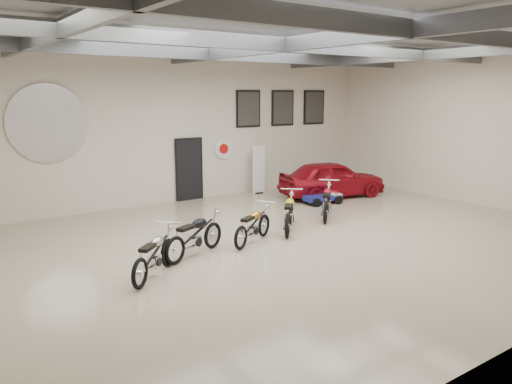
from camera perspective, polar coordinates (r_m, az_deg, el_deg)
floor at (r=12.47m, az=3.19°, el=-5.85°), size 16.00×12.00×0.01m
ceiling at (r=12.00m, az=3.46°, el=17.63°), size 16.00×12.00×0.01m
back_wall at (r=17.07m, az=-9.38°, el=7.19°), size 16.00×0.02×5.00m
right_wall at (r=18.06m, az=23.79°, el=6.61°), size 0.02×12.00×5.00m
ceiling_beams at (r=11.97m, az=3.45°, el=16.45°), size 15.80×11.80×0.32m
door at (r=17.41m, az=-7.67°, el=2.51°), size 0.92×0.08×2.10m
logo_plaque at (r=15.69m, az=-22.69°, el=7.24°), size 2.30×0.06×1.16m
poster_left at (r=18.51m, az=-0.89°, el=9.50°), size 1.05×0.08×1.35m
poster_mid at (r=19.46m, az=3.07°, el=9.57°), size 1.05×0.08×1.35m
poster_right at (r=20.48m, az=6.64°, el=9.59°), size 1.05×0.08×1.35m
oil_sign at (r=18.01m, az=-3.76°, el=4.96°), size 0.72×0.10×0.72m
banner_stand at (r=18.41m, az=0.29°, el=2.62°), size 0.51×0.26×1.80m
motorcycle_silver at (r=10.31m, az=-11.57°, el=-6.92°), size 1.79×1.67×0.97m
motorcycle_black at (r=11.43m, az=-7.03°, el=-4.83°), size 2.04×1.34×1.02m
motorcycle_gold at (r=12.36m, az=-0.37°, el=-3.73°), size 1.85×1.34×0.93m
motorcycle_yellow at (r=13.43m, az=3.84°, el=-2.32°), size 1.81×1.87×1.03m
motorcycle_red at (r=14.98m, az=8.13°, el=-0.98°), size 1.87×1.82×1.04m
go_kart at (r=16.96m, az=7.99°, el=-0.36°), size 1.64×0.89×0.57m
vintage_car at (r=18.04m, az=8.68°, el=1.51°), size 2.34×4.08×1.31m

